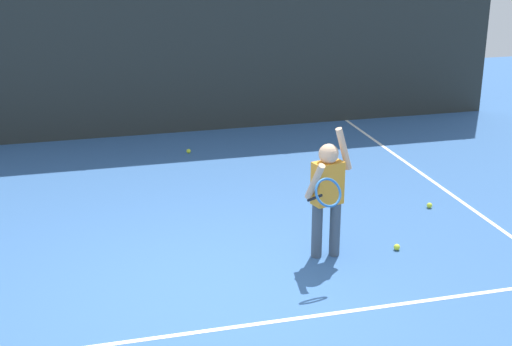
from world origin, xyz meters
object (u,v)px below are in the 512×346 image
at_px(tennis_ball_2, 429,205).
at_px(tennis_ball_3, 189,151).
at_px(tennis_ball_1, 397,247).
at_px(tennis_player, 327,191).

distance_m(tennis_ball_2, tennis_ball_3, 3.74).
bearing_deg(tennis_ball_1, tennis_ball_3, 112.37).
relative_size(tennis_player, tennis_ball_3, 20.46).
relative_size(tennis_player, tennis_ball_1, 20.46).
bearing_deg(tennis_player, tennis_ball_2, 14.76).
height_order(tennis_ball_1, tennis_ball_3, same).
bearing_deg(tennis_ball_2, tennis_ball_1, -132.06).
bearing_deg(tennis_ball_3, tennis_player, -78.18).
bearing_deg(tennis_ball_1, tennis_player, 176.60).
relative_size(tennis_ball_2, tennis_ball_3, 1.00).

